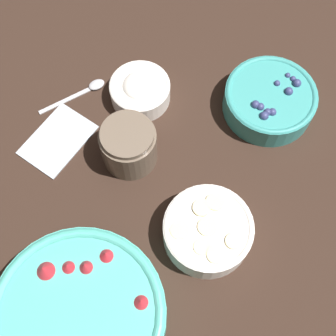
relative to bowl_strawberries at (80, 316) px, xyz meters
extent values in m
plane|color=black|center=(-0.26, -0.11, -0.04)|extent=(4.00, 4.00, 0.00)
cylinder|color=#47AD9E|center=(0.00, 0.00, -0.01)|extent=(0.26, 0.26, 0.07)
torus|color=#47AD9E|center=(0.00, 0.00, 0.02)|extent=(0.26, 0.26, 0.02)
cylinder|color=red|center=(0.00, 0.00, 0.01)|extent=(0.21, 0.21, 0.02)
cone|color=red|center=(-0.05, -0.05, 0.03)|extent=(0.03, 0.03, 0.03)
cone|color=red|center=(0.00, -0.08, 0.03)|extent=(0.05, 0.05, 0.03)
cone|color=red|center=(-0.03, -0.06, 0.03)|extent=(0.03, 0.03, 0.02)
cone|color=red|center=(-0.08, 0.04, 0.03)|extent=(0.03, 0.03, 0.02)
cone|color=red|center=(-0.08, -0.04, 0.03)|extent=(0.03, 0.03, 0.02)
cylinder|color=teal|center=(-0.49, -0.11, -0.02)|extent=(0.17, 0.17, 0.05)
torus|color=teal|center=(-0.49, -0.11, 0.00)|extent=(0.17, 0.17, 0.01)
cylinder|color=navy|center=(-0.49, -0.11, 0.00)|extent=(0.13, 0.13, 0.01)
sphere|color=navy|center=(-0.51, -0.12, 0.01)|extent=(0.01, 0.01, 0.01)
sphere|color=navy|center=(-0.54, -0.12, 0.01)|extent=(0.01, 0.01, 0.01)
sphere|color=navy|center=(-0.44, -0.09, 0.01)|extent=(0.01, 0.01, 0.01)
sphere|color=navy|center=(-0.45, -0.09, 0.01)|extent=(0.01, 0.01, 0.01)
sphere|color=navy|center=(-0.54, -0.10, 0.01)|extent=(0.02, 0.02, 0.02)
sphere|color=navy|center=(-0.51, -0.10, 0.01)|extent=(0.02, 0.02, 0.02)
sphere|color=navy|center=(-0.44, -0.09, 0.01)|extent=(0.02, 0.02, 0.02)
sphere|color=navy|center=(-0.46, -0.08, 0.01)|extent=(0.01, 0.01, 0.01)
sphere|color=navy|center=(-0.54, -0.11, 0.01)|extent=(0.01, 0.01, 0.01)
sphere|color=navy|center=(-0.45, -0.12, 0.01)|extent=(0.02, 0.02, 0.02)
sphere|color=navy|center=(-0.45, -0.10, 0.01)|extent=(0.01, 0.01, 0.01)
cylinder|color=white|center=(-0.24, 0.01, -0.02)|extent=(0.15, 0.15, 0.05)
torus|color=white|center=(-0.24, 0.01, 0.01)|extent=(0.15, 0.15, 0.01)
cylinder|color=beige|center=(-0.24, 0.01, 0.00)|extent=(0.12, 0.12, 0.02)
cylinder|color=beige|center=(-0.20, -0.01, 0.01)|extent=(0.03, 0.03, 0.00)
cylinder|color=beige|center=(-0.25, 0.05, 0.01)|extent=(0.03, 0.03, 0.01)
cylinder|color=beige|center=(-0.22, 0.05, 0.01)|extent=(0.03, 0.03, 0.01)
cylinder|color=beige|center=(-0.24, 0.01, 0.01)|extent=(0.03, 0.03, 0.01)
cylinder|color=beige|center=(-0.25, -0.02, 0.01)|extent=(0.03, 0.03, 0.01)
cylinder|color=beige|center=(-0.27, -0.01, 0.01)|extent=(0.03, 0.03, 0.01)
cylinder|color=beige|center=(-0.21, 0.03, 0.01)|extent=(0.03, 0.03, 0.00)
cylinder|color=white|center=(-0.31, -0.28, -0.02)|extent=(0.11, 0.11, 0.04)
torus|color=white|center=(-0.31, -0.28, 0.00)|extent=(0.11, 0.11, 0.01)
cylinder|color=white|center=(-0.31, -0.28, -0.01)|extent=(0.09, 0.09, 0.01)
ellipsoid|color=white|center=(-0.31, -0.28, 0.00)|extent=(0.06, 0.06, 0.03)
cylinder|color=brown|center=(-0.22, -0.19, 0.00)|extent=(0.10, 0.10, 0.08)
cylinder|color=#512D1E|center=(-0.22, -0.19, -0.01)|extent=(0.08, 0.08, 0.06)
cylinder|color=brown|center=(-0.22, -0.19, 0.04)|extent=(0.09, 0.09, 0.01)
cube|color=#B2BCC6|center=(-0.13, -0.29, -0.04)|extent=(0.15, 0.13, 0.01)
cube|color=#B2B2B7|center=(-0.19, -0.36, -0.04)|extent=(0.11, 0.02, 0.01)
ellipsoid|color=#B2B2B7|center=(-0.26, -0.35, -0.04)|extent=(0.03, 0.03, 0.01)
camera|label=1|loc=(-0.06, 0.14, 0.72)|focal=50.00mm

